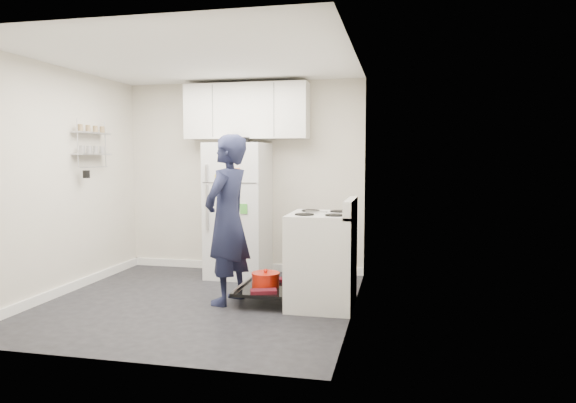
% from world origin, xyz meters
% --- Properties ---
extents(room, '(3.21, 3.21, 2.51)m').
position_xyz_m(room, '(-0.03, 0.03, 1.21)').
color(room, black).
rests_on(room, ground).
extents(electric_range, '(0.66, 0.76, 1.10)m').
position_xyz_m(electric_range, '(1.26, 0.15, 0.47)').
color(electric_range, silver).
rests_on(electric_range, ground).
extents(open_oven_door, '(0.55, 0.70, 0.23)m').
position_xyz_m(open_oven_door, '(0.68, 0.15, 0.19)').
color(open_oven_door, black).
rests_on(open_oven_door, ground).
extents(refrigerator, '(0.72, 0.74, 1.76)m').
position_xyz_m(refrigerator, '(0.04, 1.25, 0.85)').
color(refrigerator, silver).
rests_on(refrigerator, ground).
extents(upper_cabinets, '(1.60, 0.33, 0.70)m').
position_xyz_m(upper_cabinets, '(0.10, 1.43, 2.10)').
color(upper_cabinets, silver).
rests_on(upper_cabinets, room).
extents(wall_shelf_rack, '(0.14, 0.60, 0.61)m').
position_xyz_m(wall_shelf_rack, '(-1.52, 0.49, 1.68)').
color(wall_shelf_rack, '#B2B2B7').
rests_on(wall_shelf_rack, room).
extents(person, '(0.55, 0.71, 1.75)m').
position_xyz_m(person, '(0.30, 0.06, 0.87)').
color(person, '#191D38').
rests_on(person, ground).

